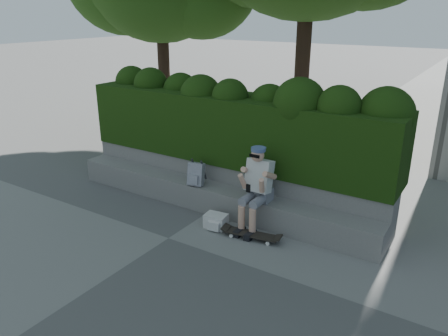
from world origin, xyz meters
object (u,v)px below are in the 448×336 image
Objects in this scene: person at (257,185)px; backpack_ground at (216,221)px; backpack_plaid at (196,174)px; skateboard at (251,234)px.

person reaches higher than backpack_ground.
backpack_plaid is at bearing 176.33° from person.
backpack_plaid reaches higher than skateboard.
skateboard is 0.68m from backpack_ground.
person is 3.87× the size of backpack_ground.
person is 1.28m from backpack_plaid.
skateboard is 2.48× the size of backpack_ground.
backpack_ground is at bearing -43.84° from backpack_plaid.
backpack_plaid is 0.99m from backpack_ground.
backpack_plaid is (-1.27, 0.08, -0.10)m from person.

